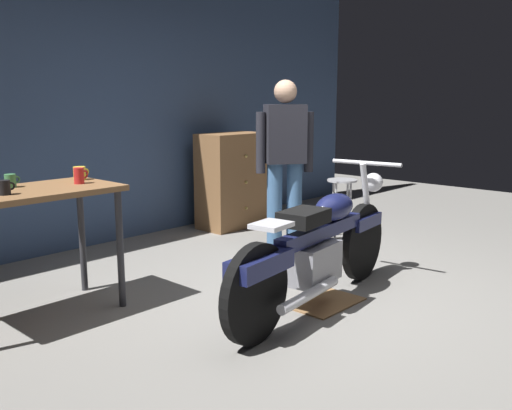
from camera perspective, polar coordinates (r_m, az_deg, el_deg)
name	(u,v)px	position (r m, az deg, el deg)	size (l,w,h in m)	color
ground_plane	(328,301)	(4.35, 7.29, -9.55)	(12.00, 12.00, 0.00)	gray
back_wall	(109,93)	(6.13, -14.57, 10.88)	(8.00, 0.12, 3.10)	#384C70
workbench	(20,207)	(4.06, -22.73, -0.23)	(1.30, 0.64, 0.90)	brown
motorcycle	(319,246)	(4.11, 6.36, -4.15)	(2.18, 0.67, 1.00)	black
person_standing	(285,158)	(5.48, 2.92, 4.72)	(0.48, 0.40, 1.67)	#3F6592
shop_stool	(342,192)	(6.15, 8.65, 1.26)	(0.32, 0.32, 0.64)	#B2B2B7
wooden_dresser	(232,180)	(6.61, -2.43, 2.49)	(0.80, 0.47, 1.10)	brown
drip_tray	(323,302)	(4.30, 6.79, -9.68)	(0.56, 0.40, 0.01)	olive
mug_green_speckled	(11,181)	(4.21, -23.51, 2.26)	(0.11, 0.07, 0.09)	#3D7F4C
mug_red_diner	(79,176)	(4.22, -17.40, 2.84)	(0.11, 0.07, 0.11)	red
mug_black_matte	(5,187)	(3.90, -24.02, 1.63)	(0.11, 0.07, 0.09)	black
mug_yellow_tall	(80,173)	(4.41, -17.35, 3.08)	(0.12, 0.09, 0.10)	yellow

